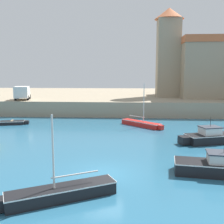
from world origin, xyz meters
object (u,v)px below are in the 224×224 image
(sailboat_red_3, at_px, (141,123))
(dinghy_black_0, at_px, (13,122))
(motorboat_black_4, at_px, (210,137))
(truck_on_quay, at_px, (22,92))
(motorboat_black_2, at_px, (222,167))
(church, at_px, (200,66))
(sailboat_black_5, at_px, (60,192))

(sailboat_red_3, bearing_deg, dinghy_black_0, 179.62)
(motorboat_black_4, bearing_deg, truck_on_quay, 146.63)
(motorboat_black_2, xyz_separation_m, motorboat_black_4, (1.67, 8.22, 0.02))
(sailboat_red_3, xyz_separation_m, motorboat_black_4, (6.18, -7.64, 0.22))
(motorboat_black_4, distance_m, church, 28.39)
(truck_on_quay, bearing_deg, sailboat_red_3, -25.21)
(motorboat_black_2, height_order, church, church)
(motorboat_black_2, distance_m, motorboat_black_4, 8.39)
(sailboat_black_5, xyz_separation_m, truck_on_quay, (-13.98, 28.86, 3.19))
(dinghy_black_0, relative_size, church, 0.24)
(dinghy_black_0, bearing_deg, sailboat_red_3, -0.38)
(motorboat_black_4, xyz_separation_m, church, (5.67, 26.78, 7.53))
(motorboat_black_4, relative_size, sailboat_black_5, 1.01)
(motorboat_black_4, height_order, sailboat_black_5, sailboat_black_5)
(motorboat_black_4, bearing_deg, dinghy_black_0, 161.28)
(motorboat_black_2, distance_m, church, 36.55)
(church, relative_size, truck_on_quay, 3.41)
(sailboat_red_3, xyz_separation_m, truck_on_quay, (-19.01, 8.95, 3.21))
(dinghy_black_0, xyz_separation_m, sailboat_black_5, (11.67, -20.01, 0.13))
(motorboat_black_4, bearing_deg, sailboat_red_3, 128.95)
(sailboat_red_3, relative_size, sailboat_black_5, 0.90)
(church, height_order, truck_on_quay, church)
(sailboat_red_3, distance_m, church, 23.80)
(sailboat_red_3, bearing_deg, sailboat_black_5, -104.19)
(dinghy_black_0, distance_m, church, 35.20)
(motorboat_black_4, distance_m, sailboat_black_5, 16.61)
(truck_on_quay, bearing_deg, motorboat_black_4, -33.37)
(dinghy_black_0, xyz_separation_m, sailboat_red_3, (16.71, -0.11, 0.10))
(motorboat_black_4, xyz_separation_m, sailboat_black_5, (-11.21, -12.26, -0.19))
(sailboat_red_3, height_order, sailboat_black_5, sailboat_red_3)
(dinghy_black_0, bearing_deg, truck_on_quay, 104.64)
(dinghy_black_0, xyz_separation_m, truck_on_quay, (-2.31, 8.84, 3.32))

